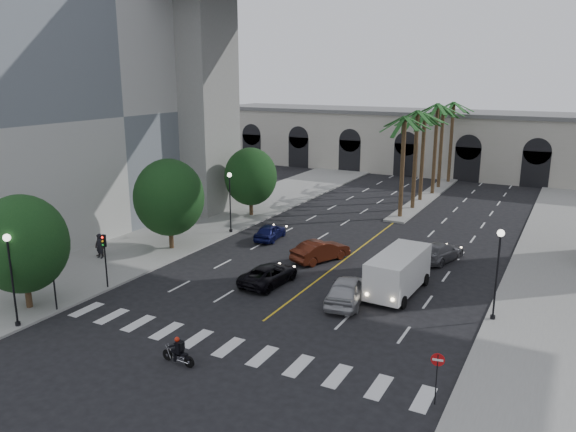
% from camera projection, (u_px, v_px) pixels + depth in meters
% --- Properties ---
extents(ground, '(140.00, 140.00, 0.00)m').
position_uv_depth(ground, '(244.00, 335.00, 29.78)').
color(ground, black).
rests_on(ground, ground).
extents(sidewalk_left, '(8.00, 100.00, 0.15)m').
position_uv_depth(sidewalk_left, '(190.00, 230.00, 49.39)').
color(sidewalk_left, gray).
rests_on(sidewalk_left, ground).
extents(sidewalk_right, '(8.00, 100.00, 0.15)m').
position_uv_depth(sidewalk_right, '(568.00, 290.00, 35.83)').
color(sidewalk_right, gray).
rests_on(sidewalk_right, ground).
extents(median, '(2.00, 24.00, 0.20)m').
position_uv_depth(median, '(426.00, 197.00, 62.31)').
color(median, gray).
rests_on(median, ground).
extents(building_left, '(16.50, 32.50, 20.60)m').
position_uv_depth(building_left, '(56.00, 110.00, 49.70)').
color(building_left, '#BBBBB6').
rests_on(building_left, ground).
extents(pier_building, '(71.00, 10.50, 8.50)m').
position_uv_depth(pier_building, '(460.00, 143.00, 75.85)').
color(pier_building, beige).
rests_on(pier_building, ground).
extents(bridge, '(75.00, 13.00, 26.00)m').
position_uv_depth(bridge, '(432.00, 5.00, 42.49)').
color(bridge, gray).
rests_on(bridge, ground).
extents(palm_a, '(3.20, 3.20, 10.30)m').
position_uv_depth(palm_a, '(405.00, 122.00, 51.51)').
color(palm_a, '#47331E').
rests_on(palm_a, ground).
extents(palm_b, '(3.20, 3.20, 10.60)m').
position_uv_depth(palm_b, '(418.00, 116.00, 54.83)').
color(palm_b, '#47331E').
rests_on(palm_b, ground).
extents(palm_c, '(3.20, 3.20, 10.10)m').
position_uv_depth(palm_c, '(425.00, 118.00, 58.50)').
color(palm_c, '#47331E').
rests_on(palm_c, ground).
extents(palm_d, '(3.20, 3.20, 10.90)m').
position_uv_depth(palm_d, '(438.00, 109.00, 61.59)').
color(palm_d, '#47331E').
rests_on(palm_d, ground).
extents(palm_e, '(3.20, 3.20, 10.40)m').
position_uv_depth(palm_e, '(443.00, 111.00, 65.24)').
color(palm_e, '#47331E').
rests_on(palm_e, ground).
extents(palm_f, '(3.20, 3.20, 10.70)m').
position_uv_depth(palm_f, '(453.00, 107.00, 68.47)').
color(palm_f, '#47331E').
rests_on(palm_f, ground).
extents(street_tree_near, '(5.20, 5.20, 6.89)m').
position_uv_depth(street_tree_near, '(22.00, 244.00, 32.08)').
color(street_tree_near, '#382616').
rests_on(street_tree_near, ground).
extents(street_tree_mid, '(5.44, 5.44, 7.21)m').
position_uv_depth(street_tree_mid, '(169.00, 197.00, 43.17)').
color(street_tree_mid, '#382616').
rests_on(street_tree_mid, ground).
extents(street_tree_far, '(5.04, 5.04, 6.68)m').
position_uv_depth(street_tree_far, '(251.00, 177.00, 53.53)').
color(street_tree_far, '#382616').
rests_on(street_tree_far, ground).
extents(lamp_post_left_near, '(0.40, 0.40, 5.35)m').
position_uv_depth(lamp_post_left_near, '(11.00, 272.00, 29.84)').
color(lamp_post_left_near, black).
rests_on(lamp_post_left_near, ground).
extents(lamp_post_left_far, '(0.40, 0.40, 5.35)m').
position_uv_depth(lamp_post_left_far, '(230.00, 197.00, 47.84)').
color(lamp_post_left_far, black).
rests_on(lamp_post_left_far, ground).
extents(lamp_post_right, '(0.40, 0.40, 5.35)m').
position_uv_depth(lamp_post_right, '(498.00, 267.00, 30.68)').
color(lamp_post_right, black).
rests_on(lamp_post_right, ground).
extents(traffic_signal_near, '(0.25, 0.18, 3.65)m').
position_uv_depth(traffic_signal_near, '(53.00, 271.00, 32.12)').
color(traffic_signal_near, black).
rests_on(traffic_signal_near, ground).
extents(traffic_signal_far, '(0.25, 0.18, 3.65)m').
position_uv_depth(traffic_signal_far, '(105.00, 252.00, 35.54)').
color(traffic_signal_far, black).
rests_on(traffic_signal_far, ground).
extents(motorcycle_rider, '(1.94, 0.52, 1.39)m').
position_uv_depth(motorcycle_rider, '(179.00, 352.00, 26.70)').
color(motorcycle_rider, black).
rests_on(motorcycle_rider, ground).
extents(car_a, '(2.76, 5.18, 1.68)m').
position_uv_depth(car_a, '(347.00, 290.00, 33.77)').
color(car_a, '#A1A1A5').
rests_on(car_a, ground).
extents(car_b, '(3.38, 4.94, 1.54)m').
position_uv_depth(car_b, '(321.00, 251.00, 41.42)').
color(car_b, '#471A0E').
rests_on(car_b, ground).
extents(car_c, '(2.56, 4.92, 1.32)m').
position_uv_depth(car_c, '(269.00, 274.00, 36.89)').
color(car_c, black).
rests_on(car_c, ground).
extents(car_d, '(3.15, 5.13, 1.39)m').
position_uv_depth(car_d, '(440.00, 252.00, 41.42)').
color(car_d, slate).
rests_on(car_d, ground).
extents(car_e, '(2.03, 4.13, 1.35)m').
position_uv_depth(car_e, '(270.00, 232.00, 46.70)').
color(car_e, '#0F1348').
rests_on(car_e, ground).
extents(cargo_van, '(2.73, 6.29, 2.63)m').
position_uv_depth(cargo_van, '(398.00, 271.00, 35.10)').
color(cargo_van, silver).
rests_on(cargo_van, ground).
extents(pedestrian_a, '(0.67, 0.44, 1.84)m').
position_uv_depth(pedestrian_a, '(100.00, 246.00, 41.56)').
color(pedestrian_a, black).
rests_on(pedestrian_a, sidewalk_left).
extents(pedestrian_b, '(0.87, 0.69, 1.72)m').
position_uv_depth(pedestrian_b, '(100.00, 246.00, 41.80)').
color(pedestrian_b, black).
rests_on(pedestrian_b, sidewalk_left).
extents(do_not_enter_sign, '(0.57, 0.12, 2.36)m').
position_uv_depth(do_not_enter_sign, '(437.00, 368.00, 23.18)').
color(do_not_enter_sign, black).
rests_on(do_not_enter_sign, ground).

